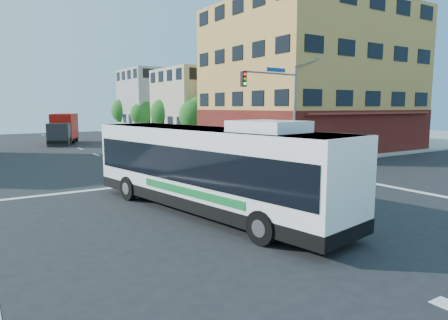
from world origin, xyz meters
TOP-DOWN VIEW (x-y plane):
  - ground at (0.00, 0.00)m, footprint 120.00×120.00m
  - sidewalk_ne at (35.00, 35.00)m, footprint 50.00×50.00m
  - corner_building_ne at (19.99, 18.48)m, footprint 18.10×15.44m
  - building_east_near at (16.98, 33.98)m, footprint 12.06×10.06m
  - building_east_far at (16.98, 47.98)m, footprint 12.06×10.06m
  - signal_mast_ne at (9.08, 10.62)m, footprint 7.91×1.13m
  - street_tree_a at (11.90, 27.92)m, footprint 3.60×3.60m
  - street_tree_b at (11.90, 35.92)m, footprint 3.80×3.80m
  - street_tree_c at (11.90, 43.92)m, footprint 3.40×3.40m
  - street_tree_d at (11.90, 51.92)m, footprint 4.00×4.00m
  - transit_bus at (-1.52, 2.46)m, footprint 4.97×13.24m
  - box_truck at (-0.28, 37.70)m, footprint 4.79×8.01m
  - parked_car at (10.86, 24.55)m, footprint 2.54×4.26m

SIDE VIEW (x-z plane):
  - ground at x=0.00m, z-range 0.00..0.00m
  - sidewalk_ne at x=35.00m, z-range 0.00..0.15m
  - parked_car at x=10.86m, z-range 0.00..1.36m
  - box_truck at x=-0.28m, z-range -0.05..3.42m
  - transit_bus at x=-1.52m, z-range -0.04..3.79m
  - street_tree_c at x=11.90m, z-range 0.82..6.11m
  - street_tree_a at x=11.90m, z-range 0.83..6.35m
  - street_tree_b at x=11.90m, z-range 0.85..6.65m
  - street_tree_d at x=11.90m, z-range 0.87..6.90m
  - building_east_near at x=16.98m, z-range 0.01..9.01m
  - signal_mast_ne at x=9.08m, z-range 0.95..9.02m
  - building_east_far at x=16.98m, z-range 0.01..10.01m
  - corner_building_ne at x=19.99m, z-range -1.11..12.89m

